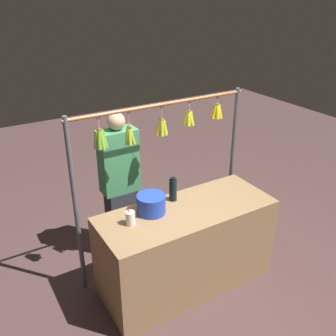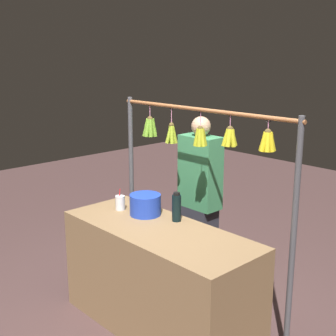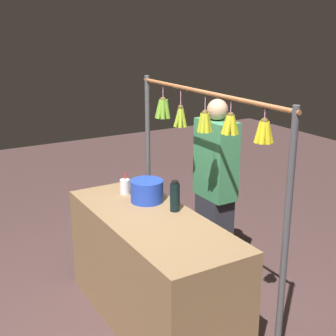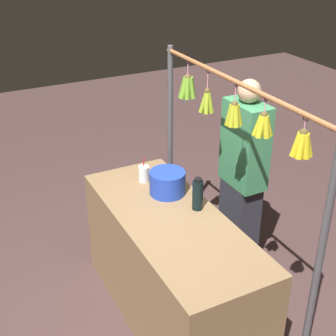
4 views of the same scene
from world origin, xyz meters
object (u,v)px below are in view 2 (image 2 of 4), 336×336
(water_bottle, at_px, (177,207))
(drink_cup, at_px, (120,203))
(vendor_person, at_px, (200,204))
(blue_bucket, at_px, (145,205))

(water_bottle, xyz_separation_m, drink_cup, (0.54, 0.17, -0.05))
(water_bottle, xyz_separation_m, vendor_person, (0.29, -0.59, -0.18))
(vendor_person, bearing_deg, drink_cup, 72.28)
(drink_cup, relative_size, vendor_person, 0.11)
(drink_cup, bearing_deg, water_bottle, -162.85)
(blue_bucket, relative_size, drink_cup, 1.42)
(water_bottle, bearing_deg, vendor_person, -63.62)
(water_bottle, xyz_separation_m, blue_bucket, (0.29, 0.09, -0.03))
(water_bottle, distance_m, vendor_person, 0.69)
(water_bottle, height_order, drink_cup, water_bottle)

